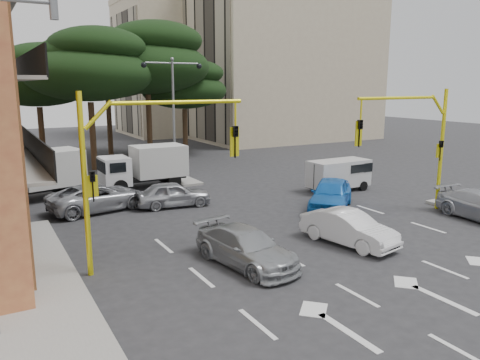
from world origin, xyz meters
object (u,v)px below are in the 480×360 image
at_px(car_silver_cross_b, 173,194).
at_px(van_white, 339,175).
at_px(box_truck_a, 33,176).
at_px(signal_mast_left, 139,155).
at_px(street_lamp_center, 173,97).
at_px(car_silver_cross_a, 98,197).
at_px(car_white_hatch, 349,228).
at_px(car_blue_compact, 331,194).
at_px(signal_mast_right, 418,134).
at_px(box_truck_b, 144,167).
at_px(car_silver_wagon, 246,247).

distance_m(car_silver_cross_b, van_white, 10.05).
bearing_deg(box_truck_a, signal_mast_left, 176.41).
bearing_deg(van_white, box_truck_a, -112.00).
bearing_deg(street_lamp_center, car_silver_cross_b, -112.64).
relative_size(car_silver_cross_a, box_truck_a, 0.91).
relative_size(car_white_hatch, box_truck_a, 0.74).
relative_size(street_lamp_center, car_blue_compact, 1.70).
xyz_separation_m(signal_mast_right, van_white, (0.23, 5.68, -2.95)).
xyz_separation_m(car_blue_compact, box_truck_b, (-6.57, 9.53, 0.49)).
xyz_separation_m(box_truck_a, box_truck_b, (6.25, 0.10, -0.05)).
bearing_deg(street_lamp_center, van_white, -49.79).
bearing_deg(car_white_hatch, box_truck_b, 93.95).
bearing_deg(signal_mast_right, box_truck_a, 142.77).
distance_m(signal_mast_right, van_white, 6.41).
bearing_deg(car_silver_cross_a, street_lamp_center, -58.20).
distance_m(signal_mast_left, box_truck_b, 13.04).
xyz_separation_m(car_white_hatch, car_blue_compact, (2.89, 4.47, 0.12)).
bearing_deg(car_blue_compact, box_truck_b, 171.73).
distance_m(street_lamp_center, car_white_hatch, 16.62).
bearing_deg(box_truck_b, car_silver_cross_b, 177.85).
height_order(van_white, box_truck_a, box_truck_a).
bearing_deg(street_lamp_center, box_truck_a, -167.47).
bearing_deg(box_truck_b, street_lamp_center, -55.60).
bearing_deg(van_white, car_blue_compact, -46.56).
xyz_separation_m(street_lamp_center, car_silver_cross_a, (-6.45, -5.90, -4.75)).
height_order(street_lamp_center, car_silver_cross_a, street_lamp_center).
bearing_deg(box_truck_a, car_white_hatch, -158.38).
bearing_deg(box_truck_b, signal_mast_left, 161.27).
height_order(car_blue_compact, car_silver_cross_a, car_blue_compact).
relative_size(signal_mast_right, car_white_hatch, 1.50).
xyz_separation_m(van_white, box_truck_b, (-9.79, 6.43, 0.34)).
bearing_deg(car_silver_cross_a, car_silver_wagon, -174.90).
bearing_deg(signal_mast_left, signal_mast_right, 0.00).
relative_size(car_white_hatch, car_silver_cross_b, 1.04).
bearing_deg(car_silver_cross_b, car_blue_compact, -115.54).
relative_size(street_lamp_center, van_white, 2.09).
xyz_separation_m(car_silver_cross_b, van_white, (9.96, -1.32, 0.27)).
height_order(signal_mast_left, van_white, signal_mast_left).
bearing_deg(signal_mast_right, car_silver_cross_b, 144.22).
height_order(street_lamp_center, box_truck_b, street_lamp_center).
bearing_deg(signal_mast_right, car_silver_cross_a, 148.54).
distance_m(car_silver_cross_b, box_truck_a, 7.90).
relative_size(signal_mast_right, van_white, 1.61).
bearing_deg(car_blue_compact, car_silver_cross_b, -166.13).
relative_size(street_lamp_center, box_truck_b, 1.50).
distance_m(signal_mast_right, car_silver_wagon, 11.10).
height_order(signal_mast_right, car_silver_wagon, signal_mast_right).
height_order(car_blue_compact, box_truck_b, box_truck_b).
distance_m(signal_mast_right, street_lamp_center, 15.65).
height_order(signal_mast_left, box_truck_b, signal_mast_left).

